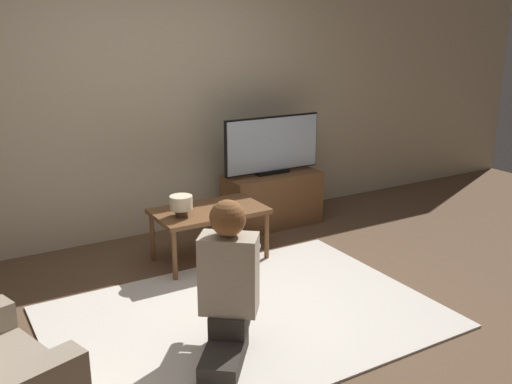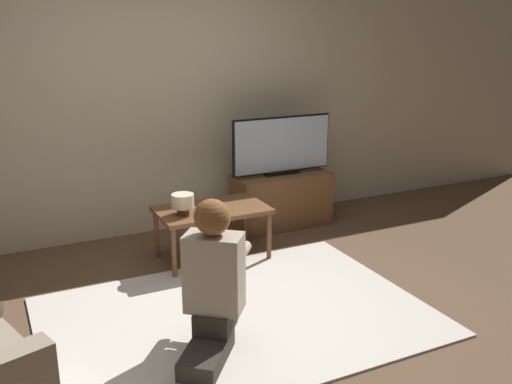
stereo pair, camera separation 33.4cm
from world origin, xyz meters
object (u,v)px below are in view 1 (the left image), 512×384
tv (273,145)px  person_kneeling (228,277)px  table_lamp (181,204)px  coffee_table (209,214)px

tv → person_kneeling: 2.34m
tv → table_lamp: size_ratio=5.71×
tv → table_lamp: bearing=-155.5°
coffee_table → person_kneeling: bearing=-111.4°
person_kneeling → table_lamp: bearing=-62.6°
coffee_table → table_lamp: (-0.27, -0.06, 0.15)m
coffee_table → table_lamp: size_ratio=5.07×
person_kneeling → table_lamp: person_kneeling is taller
coffee_table → person_kneeling: person_kneeling is taller
tv → table_lamp: tv is taller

